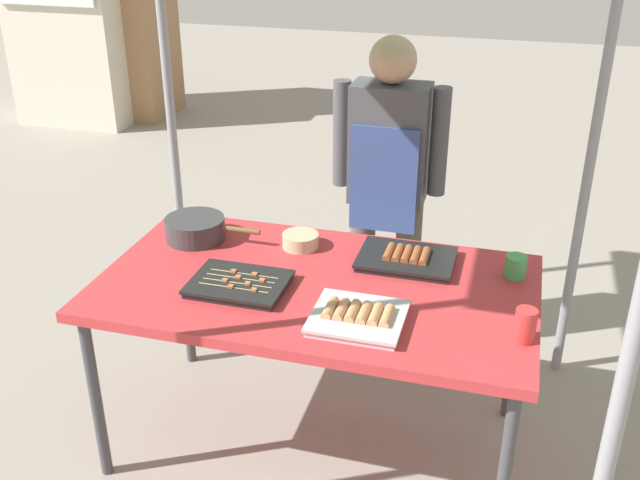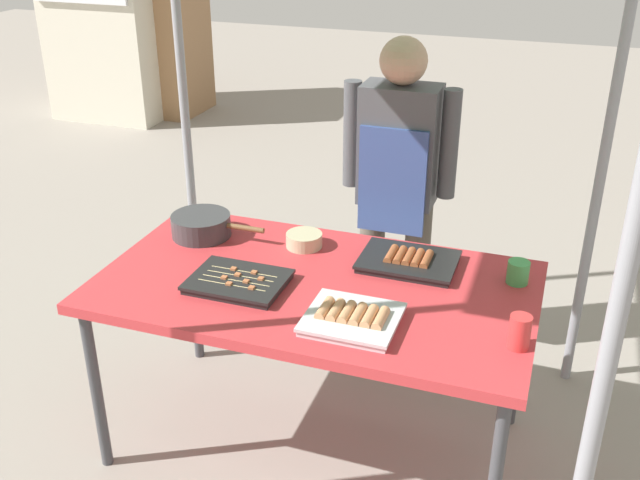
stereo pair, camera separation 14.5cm
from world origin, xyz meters
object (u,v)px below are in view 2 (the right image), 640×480
condiment_bowl (304,240)px  drink_cup_near_edge (520,332)px  tray_meat_skewers (238,282)px  vendor_woman (398,176)px  stall_table (316,295)px  neighbor_stall_left (144,4)px  neighbor_stall_right (108,31)px  tray_pork_links (352,318)px  cooking_wok (202,225)px  tray_grilled_sausages (408,261)px  drink_cup_by_wok (518,272)px

condiment_bowl → drink_cup_near_edge: bearing=-26.8°
tray_meat_skewers → vendor_woman: (0.36, 0.94, 0.12)m
stall_table → condiment_bowl: (-0.14, 0.26, 0.08)m
tray_meat_skewers → neighbor_stall_left: (-2.96, 4.24, 0.26)m
stall_table → neighbor_stall_right: 5.12m
tray_meat_skewers → tray_pork_links: bearing=-13.1°
tray_pork_links → cooking_wok: size_ratio=0.76×
tray_grilled_sausages → condiment_bowl: 0.44m
tray_pork_links → stall_table: bearing=132.9°
stall_table → neighbor_stall_right: neighbor_stall_right is taller
stall_table → drink_cup_by_wok: drink_cup_by_wok is taller
drink_cup_near_edge → drink_cup_by_wok: 0.43m
tray_meat_skewers → neighbor_stall_right: bearing=129.0°
drink_cup_by_wok → neighbor_stall_left: neighbor_stall_left is taller
cooking_wok → neighbor_stall_left: neighbor_stall_left is taller
drink_cup_by_wok → tray_meat_skewers: bearing=-159.4°
tray_meat_skewers → drink_cup_by_wok: size_ratio=4.01×
tray_grilled_sausages → drink_cup_by_wok: (0.41, 0.00, 0.02)m
tray_pork_links → neighbor_stall_right: 5.43m
stall_table → tray_meat_skewers: 0.29m
stall_table → drink_cup_near_edge: drink_cup_near_edge is taller
tray_pork_links → neighbor_stall_right: size_ratio=0.19×
condiment_bowl → neighbor_stall_left: 4.93m
stall_table → tray_meat_skewers: size_ratio=4.62×
drink_cup_by_wok → neighbor_stall_left: bearing=135.3°
tray_pork_links → condiment_bowl: (-0.35, 0.49, 0.01)m
drink_cup_by_wok → cooking_wok: bearing=-179.0°
tray_grilled_sausages → tray_pork_links: tray_pork_links is taller
cooking_wok → condiment_bowl: (0.44, 0.04, -0.02)m
neighbor_stall_left → drink_cup_near_edge: bearing=-47.4°
tray_pork_links → drink_cup_by_wok: size_ratio=3.58×
vendor_woman → neighbor_stall_left: 4.68m
drink_cup_near_edge → drink_cup_by_wok: (-0.05, 0.43, -0.01)m
tray_pork_links → cooking_wok: bearing=150.5°
vendor_woman → cooking_wok: bearing=41.4°
tray_meat_skewers → tray_pork_links: size_ratio=1.12×
tray_pork_links → cooking_wok: (-0.79, 0.45, 0.03)m
tray_meat_skewers → neighbor_stall_right: 5.04m
tray_meat_skewers → vendor_woman: bearing=69.1°
cooking_wok → neighbor_stall_right: 4.58m
tray_pork_links → drink_cup_near_edge: drink_cup_near_edge is taller
condiment_bowl → vendor_woman: 0.62m
tray_grilled_sausages → cooking_wok: cooking_wok is taller
tray_pork_links → cooking_wok: cooking_wok is taller
condiment_bowl → drink_cup_by_wok: drink_cup_by_wok is taller
cooking_wok → neighbor_stall_left: bearing=124.0°
tray_grilled_sausages → tray_pork_links: (-0.08, -0.47, 0.00)m
condiment_bowl → drink_cup_by_wok: 0.84m
vendor_woman → neighbor_stall_right: size_ratio=0.93×
stall_table → condiment_bowl: size_ratio=10.92×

